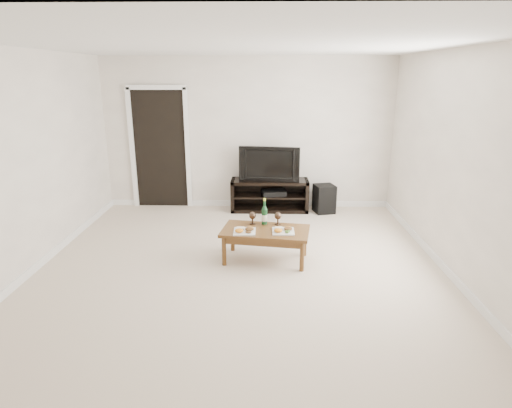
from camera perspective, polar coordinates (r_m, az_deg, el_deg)
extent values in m
plane|color=beige|center=(5.25, -2.21, -9.15)|extent=(5.50, 5.50, 0.00)
cube|color=beige|center=(7.54, -1.06, 9.30)|extent=(5.00, 0.04, 2.60)
cube|color=white|center=(4.72, -2.59, 20.73)|extent=(5.00, 5.50, 0.04)
cube|color=black|center=(7.77, -12.65, 7.07)|extent=(0.90, 0.02, 2.05)
cube|color=black|center=(7.48, 1.83, 1.20)|extent=(1.34, 0.45, 0.55)
imported|color=black|center=(7.34, 1.87, 5.50)|extent=(1.04, 0.27, 0.59)
cube|color=black|center=(7.46, 2.39, 1.54)|extent=(0.44, 0.36, 0.08)
cube|color=black|center=(7.47, 9.08, 0.70)|extent=(0.39, 0.39, 0.49)
cube|color=brown|center=(5.50, 1.26, -5.47)|extent=(1.17, 0.76, 0.42)
cube|color=white|center=(5.32, -1.53, -3.44)|extent=(0.27, 0.27, 0.07)
cube|color=white|center=(5.33, 3.66, -3.41)|extent=(0.27, 0.27, 0.07)
cylinder|color=#0F3A1A|center=(5.56, 1.14, -0.98)|extent=(0.07, 0.07, 0.35)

